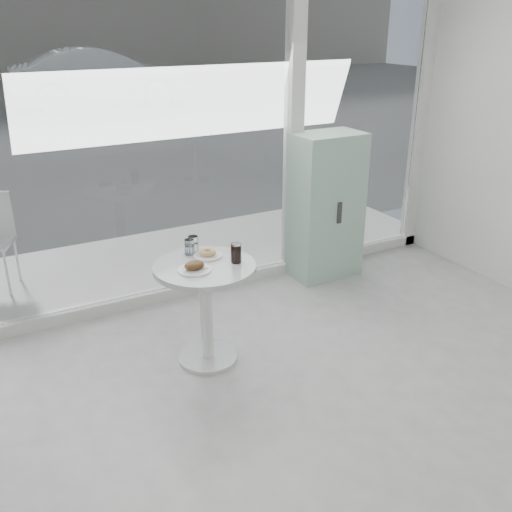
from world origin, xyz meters
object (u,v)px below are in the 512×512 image
car_silver (101,78)px  water_tumbler_a (189,248)px  mint_cabinet (325,206)px  plate_donut (208,254)px  plate_fritter (195,267)px  cola_glass (236,253)px  main_table (206,293)px  water_tumbler_b (193,245)px

car_silver → water_tumbler_a: size_ratio=41.76×
mint_cabinet → plate_donut: mint_cabinet is taller
plate_fritter → cola_glass: bearing=-1.8°
main_table → plate_donut: bearing=57.3°
car_silver → plate_fritter: (-2.78, -13.26, 0.00)m
main_table → cola_glass: 0.36m
plate_fritter → car_silver: bearing=78.2°
plate_donut → mint_cabinet: bearing=25.8°
main_table → cola_glass: bearing=-17.5°
plate_donut → water_tumbler_b: 0.15m
mint_cabinet → car_silver: bearing=84.9°
water_tumbler_a → main_table: bearing=-85.2°
plate_fritter → plate_donut: size_ratio=1.12×
main_table → car_silver: bearing=78.5°
mint_cabinet → plate_donut: 1.73m
main_table → plate_donut: plate_donut is taller
water_tumbler_a → water_tumbler_b: size_ratio=0.95×
mint_cabinet → water_tumbler_b: mint_cabinet is taller
plate_fritter → water_tumbler_b: water_tumbler_b is taller
mint_cabinet → cola_glass: bearing=-146.7°
car_silver → water_tumbler_b: (-2.66, -12.94, 0.03)m
water_tumbler_a → water_tumbler_b: water_tumbler_b is taller
main_table → water_tumbler_a: water_tumbler_a is taller
plate_fritter → water_tumbler_b: size_ratio=1.90×
mint_cabinet → plate_donut: bearing=-154.5°
plate_fritter → water_tumbler_b: 0.34m
plate_donut → water_tumbler_a: water_tumbler_a is taller
cola_glass → main_table: bearing=162.5°
mint_cabinet → cola_glass: 1.72m
plate_fritter → cola_glass: 0.31m
mint_cabinet → water_tumbler_b: bearing=-159.2°
cola_glass → water_tumbler_a: bearing=128.6°
mint_cabinet → cola_glass: (-1.43, -0.94, 0.14)m
car_silver → water_tumbler_b: car_silver is taller
main_table → mint_cabinet: 1.87m
main_table → mint_cabinet: size_ratio=0.55×
car_silver → plate_donut: bearing=172.4°
water_tumbler_a → water_tumbler_b: (0.04, 0.03, 0.00)m
car_silver → water_tumbler_a: 13.25m
plate_fritter → cola_glass: size_ratio=1.62×
mint_cabinet → plate_fritter: (-1.74, -0.93, 0.10)m
water_tumbler_a → cola_glass: size_ratio=0.81×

